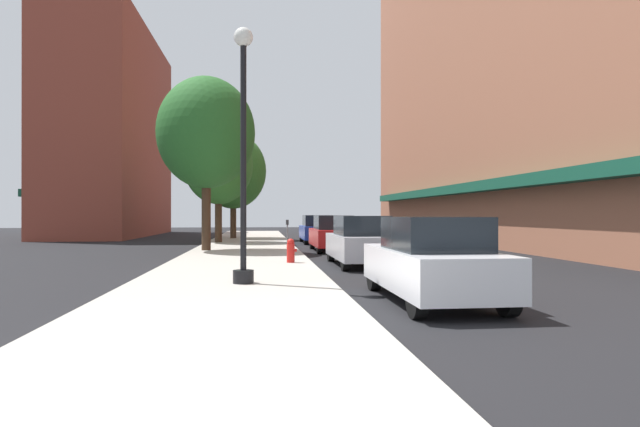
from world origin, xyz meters
name	(u,v)px	position (x,y,z in m)	size (l,w,h in m)	color
ground_plane	(332,251)	(4.00, 18.00, 0.00)	(90.00, 90.00, 0.00)	black
sidewalk_slab	(246,249)	(0.00, 19.00, 0.06)	(4.80, 50.00, 0.12)	#A8A399
building_right_brick	(514,33)	(14.99, 22.00, 12.01)	(6.80, 40.00, 24.08)	#9E6047
building_far_background	(113,135)	(-11.01, 37.00, 8.07)	(6.80, 18.00, 16.18)	brown
lamppost	(243,150)	(0.29, 6.24, 3.20)	(0.48, 0.48, 5.90)	black
fire_hydrant	(291,250)	(1.68, 11.22, 0.52)	(0.33, 0.26, 0.79)	red
parking_meter_near	(287,229)	(2.05, 20.66, 0.95)	(0.14, 0.09, 1.31)	slate
tree_near	(206,133)	(-1.71, 17.51, 5.31)	(4.31, 4.31, 7.69)	#422D1E
tree_mid	(218,165)	(-1.70, 24.14, 4.52)	(3.92, 3.92, 6.67)	#422D1E
tree_far	(233,171)	(-1.13, 29.20, 4.60)	(4.39, 4.39, 7.02)	#422D1E
car_white	(432,260)	(4.00, 3.96, 0.81)	(1.80, 4.30, 1.66)	black
car_silver	(361,241)	(4.00, 11.10, 0.81)	(1.80, 4.30, 1.66)	black
car_red	(332,234)	(4.00, 17.89, 0.81)	(1.80, 4.30, 1.66)	black
car_blue	(317,230)	(4.00, 24.57, 0.81)	(1.80, 4.30, 1.66)	black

